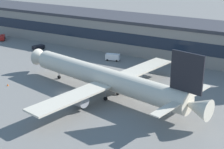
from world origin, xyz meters
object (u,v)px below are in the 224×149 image
Objects in this scene: crew_van at (112,57)px; traffic_cone_0 at (8,85)px; airliner at (107,79)px; pushback_tractor at (39,47)px; belt_loader at (2,38)px.

crew_van is 8.09× the size of traffic_cone_0.
crew_van is 41.02m from traffic_cone_0.
airliner is 56.87m from pushback_tractor.
airliner is 11.66× the size of pushback_tractor.
belt_loader is (-75.08, 31.20, -4.04)m from airliner.
pushback_tractor is at bearing 151.23° from airliner.
traffic_cone_0 is at bearing -41.64° from belt_loader.
pushback_tractor is 7.75× the size of traffic_cone_0.
traffic_cone_0 is at bearing -61.57° from pushback_tractor.
crew_van is 34.34m from pushback_tractor.
traffic_cone_0 is (-14.80, -38.25, -1.11)m from crew_van.
crew_van is at bearing -1.55° from belt_loader.
belt_loader reaches higher than traffic_cone_0.
pushback_tractor is (25.36, -3.90, -0.10)m from belt_loader.
belt_loader is at bearing 138.36° from traffic_cone_0.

